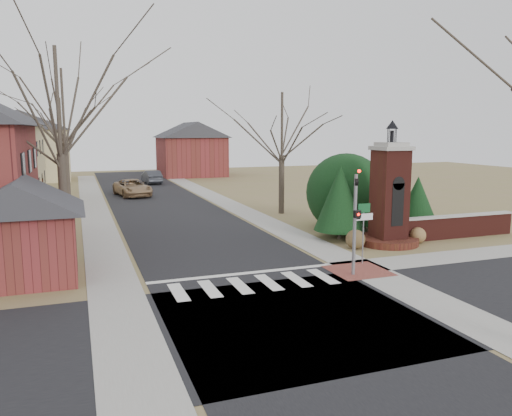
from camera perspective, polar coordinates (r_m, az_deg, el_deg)
name	(u,v)px	position (r m, az deg, el deg)	size (l,w,h in m)	color
ground	(262,290)	(19.03, 0.64, -9.38)	(120.00, 120.00, 0.00)	olive
main_street	(164,207)	(39.89, -10.48, 0.15)	(8.00, 70.00, 0.01)	black
cross_street	(294,318)	(16.42, 4.39, -12.43)	(120.00, 8.00, 0.01)	black
crosswalk_zone	(254,284)	(19.74, -0.18, -8.67)	(8.00, 2.20, 0.02)	silver
stop_bar	(242,274)	(21.10, -1.56, -7.51)	(8.00, 0.35, 0.02)	silver
sidewalk_right_main	(227,203)	(41.03, -3.30, 0.54)	(2.00, 60.00, 0.02)	gray
sidewalk_left	(95,210)	(39.40, -17.96, -0.24)	(2.00, 60.00, 0.02)	gray
curb_apron	(358,271)	(21.93, 11.63, -7.06)	(2.40, 2.40, 0.02)	brown
traffic_signal_pole	(355,214)	(20.75, 11.28, -0.66)	(0.28, 0.41, 4.50)	slate
sign_post	(364,221)	(22.72, 12.19, -1.50)	(0.90, 0.07, 2.75)	slate
brick_gate_monument	(389,204)	(27.02, 14.98, 0.50)	(3.20, 3.20, 6.47)	#4E1C17
brick_garden_wall	(456,226)	(30.04, 21.93, -1.93)	(7.50, 0.50, 1.30)	#4E1C17
garage_left	(21,225)	(21.85, -25.27, -1.80)	(4.80, 4.80, 4.29)	maroon
house_distant_left	(24,145)	(65.19, -25.00, 6.57)	(10.80, 8.80, 8.53)	#D1BC8B
house_distant_right	(191,148)	(66.52, -7.44, 6.83)	(8.80, 8.80, 7.30)	maroon
evergreen_near	(340,198)	(27.73, 9.57, 1.17)	(2.80, 2.80, 4.10)	#473D33
evergreen_mid	(379,188)	(30.43, 13.90, 2.28)	(3.40, 3.40, 4.70)	#473D33
evergreen_far	(417,200)	(30.87, 17.97, 0.89)	(2.40, 2.40, 3.30)	#473D33
evergreen_mass	(346,190)	(30.76, 10.22, 2.09)	(4.80, 4.80, 4.80)	black
bare_tree_0	(57,93)	(25.99, -21.78, 12.09)	(8.05, 8.05, 11.15)	#473D33
bare_tree_1	(63,101)	(38.99, -21.23, 11.34)	(8.40, 8.40, 11.64)	#473D33
bare_tree_2	(61,119)	(51.95, -21.43, 9.46)	(7.35, 7.35, 10.19)	#473D33
bare_tree_3	(282,120)	(35.72, 2.99, 10.04)	(7.00, 7.00, 9.70)	#473D33
pickup_truck	(132,188)	(46.91, -13.94, 2.26)	(2.52, 5.46, 1.52)	#9A7854
distant_car	(152,177)	(57.49, -11.85, 3.50)	(1.58, 4.52, 1.49)	#37393F
dry_shrub_left	(355,239)	(25.80, 11.30, -3.52)	(0.99, 0.99, 0.99)	brown
dry_shrub_right	(418,235)	(27.95, 18.02, -2.98)	(0.85, 0.85, 0.85)	olive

